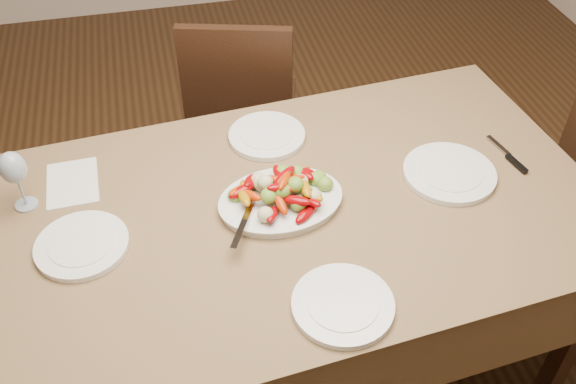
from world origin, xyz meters
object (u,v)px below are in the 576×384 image
Objects in this scene: dining_table at (288,290)px; plate_near at (343,305)px; chair_far at (244,107)px; plate_right at (449,173)px; serving_platter at (281,202)px; plate_left at (82,245)px; plate_far at (267,136)px; wine_glass at (17,179)px.

plate_near is (0.05, -0.38, 0.39)m from dining_table.
chair_far is 1.06m from plate_right.
serving_platter is 0.40m from plate_near.
serving_platter is at bearing 103.04° from chair_far.
plate_left reaches higher than dining_table.
serving_platter is 1.41× the size of plate_far.
plate_far and plate_near have the same top height.
dining_table is 0.39m from serving_platter.
wine_glass is (-0.76, -0.74, 0.39)m from chair_far.
serving_platter reaches higher than plate_left.
chair_far is at bearing 88.47° from dining_table.
chair_far reaches higher than serving_platter.
chair_far is (0.02, 0.92, 0.10)m from dining_table.
serving_platter reaches higher than plate_near.
chair_far reaches higher than plate_near.
wine_glass reaches higher than plate_right.
chair_far is at bearing 118.57° from plate_right.
plate_right is at bearing 2.72° from plate_left.
plate_far is at bearing 148.60° from plate_right.
plate_near is (0.63, -0.35, 0.00)m from plate_left.
plate_left and plate_right have the same top height.
plate_left is 0.72m from plate_near.
wine_glass reaches higher than chair_far.
plate_left is at bearing -52.70° from wine_glass.
plate_right is at bearing -31.40° from plate_far.
dining_table is at bearing 2.52° from plate_left.
plate_far is 0.71m from plate_near.
plate_left is at bearing -175.98° from serving_platter.
serving_platter is at bearing 100.14° from plate_near.
wine_glass reaches higher than plate_near.
dining_table is 0.51m from plate_far.
plate_right is at bearing 1.33° from serving_platter.
chair_far is 0.95m from serving_platter.
plate_right and plate_near have the same top height.
dining_table is at bearing -37.16° from serving_platter.
chair_far is 3.80× the size of plate_far.
chair_far reaches higher than plate_left.
plate_left is 0.90× the size of plate_right.
dining_table is 0.90m from wine_glass.
plate_left is at bearing 73.20° from chair_far.
serving_platter is 1.37× the size of plate_near.
plate_right is at bearing -7.12° from wine_glass.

